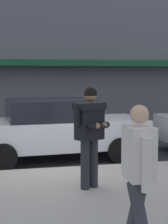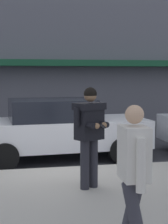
{
  "view_description": "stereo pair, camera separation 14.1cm",
  "coord_description": "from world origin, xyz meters",
  "views": [
    {
      "loc": [
        -1.18,
        -8.16,
        2.17
      ],
      "look_at": [
        0.29,
        -1.61,
        1.49
      ],
      "focal_mm": 60.0,
      "sensor_mm": 36.0,
      "label": 1
    },
    {
      "loc": [
        -1.05,
        -8.19,
        2.17
      ],
      "look_at": [
        0.29,
        -1.61,
        1.49
      ],
      "focal_mm": 60.0,
      "sensor_mm": 36.0,
      "label": 2
    }
  ],
  "objects": [
    {
      "name": "ground_plane",
      "position": [
        0.0,
        0.0,
        0.0
      ],
      "size": [
        80.0,
        80.0,
        0.0
      ],
      "primitive_type": "plane",
      "color": "#333338"
    },
    {
      "name": "sidewalk",
      "position": [
        1.0,
        -2.85,
        0.07
      ],
      "size": [
        32.0,
        5.3,
        0.14
      ],
      "primitive_type": "cube",
      "color": "#A8A399",
      "rests_on": "ground"
    },
    {
      "name": "curb_paint_line",
      "position": [
        1.0,
        0.05,
        0.0
      ],
      "size": [
        28.0,
        0.12,
        0.01
      ],
      "primitive_type": "cube",
      "color": "silver",
      "rests_on": "ground"
    },
    {
      "name": "parked_sedan_mid",
      "position": [
        0.15,
        1.2,
        0.79
      ],
      "size": [
        4.6,
        2.12,
        1.54
      ],
      "color": "silver",
      "rests_on": "ground"
    },
    {
      "name": "man_texting_on_phone",
      "position": [
        0.35,
        -1.82,
        1.25
      ],
      "size": [
        0.63,
        0.65,
        1.81
      ],
      "color": "#23232B",
      "rests_on": "sidewalk"
    },
    {
      "name": "pedestrian_in_light_coat",
      "position": [
        0.31,
        -4.31,
        1.11
      ],
      "size": [
        0.34,
        0.6,
        1.7
      ],
      "color": "#33333D",
      "rests_on": "sidewalk"
    }
  ]
}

